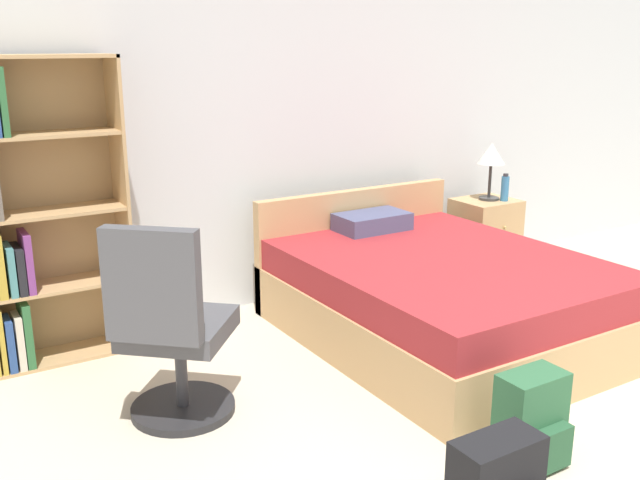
{
  "coord_description": "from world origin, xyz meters",
  "views": [
    {
      "loc": [
        -2.46,
        -1.14,
        1.8
      ],
      "look_at": [
        -0.54,
        1.98,
        0.79
      ],
      "focal_mm": 40.0,
      "sensor_mm": 36.0,
      "label": 1
    }
  ],
  "objects_px": {
    "bookshelf": "(19,221)",
    "backpack_green": "(532,421)",
    "nightstand": "(484,236)",
    "office_chair": "(171,333)",
    "table_lamp": "(491,157)",
    "bed": "(436,294)",
    "water_bottle": "(505,188)"
  },
  "relations": [
    {
      "from": "bed",
      "to": "nightstand",
      "type": "distance_m",
      "value": 1.45
    },
    {
      "from": "bed",
      "to": "water_bottle",
      "type": "relative_size",
      "value": 9.27
    },
    {
      "from": "bed",
      "to": "backpack_green",
      "type": "height_order",
      "value": "bed"
    },
    {
      "from": "office_chair",
      "to": "nightstand",
      "type": "relative_size",
      "value": 1.72
    },
    {
      "from": "bookshelf",
      "to": "office_chair",
      "type": "bearing_deg",
      "value": -66.57
    },
    {
      "from": "bed",
      "to": "table_lamp",
      "type": "xyz_separation_m",
      "value": [
        1.22,
        0.8,
        0.66
      ]
    },
    {
      "from": "bed",
      "to": "water_bottle",
      "type": "xyz_separation_m",
      "value": [
        1.29,
        0.71,
        0.42
      ]
    },
    {
      "from": "bed",
      "to": "table_lamp",
      "type": "distance_m",
      "value": 1.6
    },
    {
      "from": "water_bottle",
      "to": "backpack_green",
      "type": "height_order",
      "value": "water_bottle"
    },
    {
      "from": "office_chair",
      "to": "water_bottle",
      "type": "bearing_deg",
      "value": 15.7
    },
    {
      "from": "bed",
      "to": "backpack_green",
      "type": "xyz_separation_m",
      "value": [
        -0.57,
        -1.32,
        -0.08
      ]
    },
    {
      "from": "table_lamp",
      "to": "water_bottle",
      "type": "bearing_deg",
      "value": -52.67
    },
    {
      "from": "table_lamp",
      "to": "backpack_green",
      "type": "bearing_deg",
      "value": -130.13
    },
    {
      "from": "office_chair",
      "to": "water_bottle",
      "type": "height_order",
      "value": "office_chair"
    },
    {
      "from": "nightstand",
      "to": "table_lamp",
      "type": "bearing_deg",
      "value": -21.76
    },
    {
      "from": "nightstand",
      "to": "backpack_green",
      "type": "height_order",
      "value": "nightstand"
    },
    {
      "from": "bookshelf",
      "to": "water_bottle",
      "type": "distance_m",
      "value": 3.54
    },
    {
      "from": "bed",
      "to": "water_bottle",
      "type": "distance_m",
      "value": 1.53
    },
    {
      "from": "bookshelf",
      "to": "backpack_green",
      "type": "relative_size",
      "value": 4.12
    },
    {
      "from": "nightstand",
      "to": "backpack_green",
      "type": "distance_m",
      "value": 2.77
    },
    {
      "from": "water_bottle",
      "to": "office_chair",
      "type": "bearing_deg",
      "value": -164.3
    },
    {
      "from": "table_lamp",
      "to": "backpack_green",
      "type": "xyz_separation_m",
      "value": [
        -1.79,
        -2.12,
        -0.74
      ]
    },
    {
      "from": "table_lamp",
      "to": "bed",
      "type": "bearing_deg",
      "value": -146.56
    },
    {
      "from": "backpack_green",
      "to": "table_lamp",
      "type": "bearing_deg",
      "value": 49.87
    },
    {
      "from": "office_chair",
      "to": "water_bottle",
      "type": "distance_m",
      "value": 3.2
    },
    {
      "from": "nightstand",
      "to": "backpack_green",
      "type": "relative_size",
      "value": 1.41
    },
    {
      "from": "table_lamp",
      "to": "backpack_green",
      "type": "height_order",
      "value": "table_lamp"
    },
    {
      "from": "nightstand",
      "to": "water_bottle",
      "type": "distance_m",
      "value": 0.42
    },
    {
      "from": "bookshelf",
      "to": "backpack_green",
      "type": "xyz_separation_m",
      "value": [
        1.67,
        -2.23,
        -0.65
      ]
    },
    {
      "from": "office_chair",
      "to": "table_lamp",
      "type": "relative_size",
      "value": 2.29
    },
    {
      "from": "backpack_green",
      "to": "office_chair",
      "type": "bearing_deg",
      "value": 136.13
    },
    {
      "from": "office_chair",
      "to": "backpack_green",
      "type": "xyz_separation_m",
      "value": [
        1.21,
        -1.16,
        -0.27
      ]
    }
  ]
}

